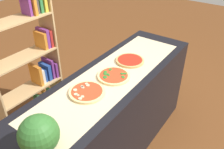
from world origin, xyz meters
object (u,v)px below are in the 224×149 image
object	(u,v)px
pizza_spinach_1	(114,76)
pizza_plain_2	(130,60)
pizza_mushroom_0	(87,92)
watermelon	(39,134)
bookshelf	(32,59)

from	to	relation	value
pizza_spinach_1	pizza_plain_2	distance (m)	0.31
pizza_mushroom_0	watermelon	xyz separation A→B (m)	(-0.57, -0.13, 0.11)
pizza_mushroom_0	pizza_spinach_1	distance (m)	0.31
pizza_mushroom_0	watermelon	distance (m)	0.59
pizza_mushroom_0	pizza_plain_2	bearing A→B (deg)	-1.63
pizza_plain_2	watermelon	xyz separation A→B (m)	(-1.19, -0.11, 0.11)
pizza_spinach_1	watermelon	world-z (taller)	watermelon
pizza_spinach_1	bookshelf	world-z (taller)	bookshelf
pizza_plain_2	pizza_mushroom_0	bearing A→B (deg)	178.37
bookshelf	pizza_mushroom_0	bearing A→B (deg)	-104.93
pizza_spinach_1	pizza_plain_2	xyz separation A→B (m)	(0.31, 0.02, 0.00)
pizza_plain_2	bookshelf	bearing A→B (deg)	107.24
pizza_spinach_1	watermelon	xyz separation A→B (m)	(-0.88, -0.09, 0.11)
pizza_spinach_1	bookshelf	bearing A→B (deg)	91.36
pizza_spinach_1	watermelon	bearing A→B (deg)	-174.32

